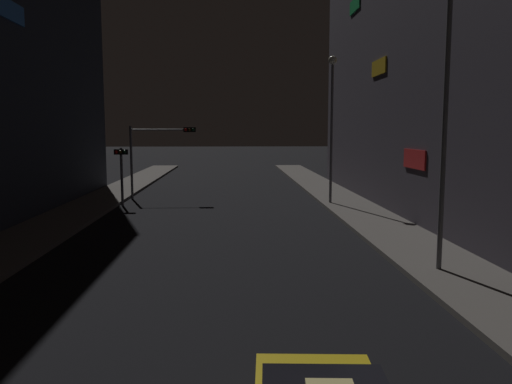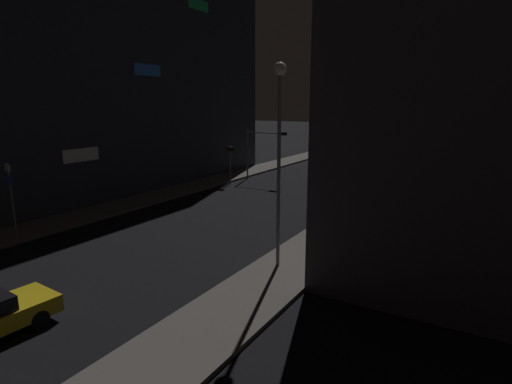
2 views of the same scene
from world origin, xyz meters
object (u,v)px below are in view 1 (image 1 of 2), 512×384
Objects in this scene: street_lamp_near_block at (447,71)px; street_lamp_far_block at (332,105)px; traffic_light_left_kerb at (121,164)px; traffic_light_overhead at (157,146)px.

street_lamp_far_block is (-0.59, 15.24, -0.29)m from street_lamp_near_block.
street_lamp_far_block is (12.68, -0.31, 3.53)m from traffic_light_left_kerb.
street_lamp_near_block is at bearing -87.78° from street_lamp_far_block.
street_lamp_far_block is at bearing 92.22° from street_lamp_near_block.
traffic_light_left_kerb is (-1.72, -3.06, -1.02)m from traffic_light_overhead.
traffic_light_overhead is at bearing 60.65° from traffic_light_left_kerb.
street_lamp_near_block reaches higher than traffic_light_left_kerb.
street_lamp_near_block is at bearing -49.53° from traffic_light_left_kerb.
traffic_light_overhead is at bearing 162.88° from street_lamp_far_block.
street_lamp_near_block is at bearing -58.19° from traffic_light_overhead.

